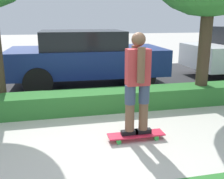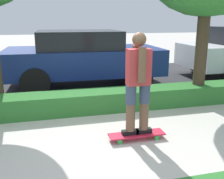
# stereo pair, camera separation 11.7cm
# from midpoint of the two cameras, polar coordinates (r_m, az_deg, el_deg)

# --- Properties ---
(ground_plane) EXTENTS (60.00, 60.00, 0.00)m
(ground_plane) POSITION_cam_midpoint_polar(r_m,az_deg,el_deg) (3.97, 0.13, -12.20)
(ground_plane) COLOR #BCB7AD
(street_asphalt) EXTENTS (18.60, 5.00, 0.01)m
(street_asphalt) POSITION_cam_midpoint_polar(r_m,az_deg,el_deg) (7.90, -6.58, 1.69)
(street_asphalt) COLOR #2D2D30
(street_asphalt) RESTS_ON ground_plane
(hedge_row) EXTENTS (18.60, 0.60, 0.40)m
(hedge_row) POSITION_cam_midpoint_polar(r_m,az_deg,el_deg) (5.36, -3.63, -2.54)
(hedge_row) COLOR #2D702D
(hedge_row) RESTS_ON ground_plane
(skateboard) EXTENTS (0.88, 0.24, 0.10)m
(skateboard) POSITION_cam_midpoint_polar(r_m,az_deg,el_deg) (4.16, 6.08, -9.81)
(skateboard) COLOR red
(skateboard) RESTS_ON ground_plane
(skater_person) EXTENTS (0.48, 0.40, 1.55)m
(skater_person) POSITION_cam_midpoint_polar(r_m,az_deg,el_deg) (3.88, 6.42, 1.54)
(skater_person) COLOR black
(skater_person) RESTS_ON skateboard
(parked_car_middle) EXTENTS (4.27, 2.08, 1.52)m
(parked_car_middle) POSITION_cam_midpoint_polar(r_m,az_deg,el_deg) (7.36, -5.22, 7.15)
(parked_car_middle) COLOR navy
(parked_car_middle) RESTS_ON ground_plane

